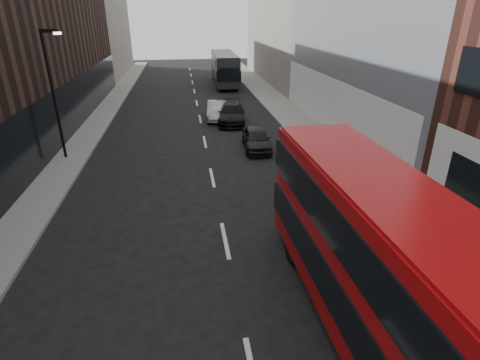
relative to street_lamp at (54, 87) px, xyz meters
name	(u,v)px	position (x,y,z in m)	size (l,w,h in m)	color
sidewalk_right	(293,118)	(15.72, 7.00, -4.11)	(3.00, 80.00, 0.15)	slate
sidewalk_left	(95,125)	(0.22, 7.00, -4.11)	(2.00, 80.00, 0.15)	slate
building_left_mid	(48,25)	(-3.28, 12.00, 2.82)	(5.00, 24.00, 14.00)	black
building_left_far	(101,25)	(-3.28, 34.00, 2.32)	(5.00, 20.00, 13.00)	slate
street_lamp	(54,87)	(0.00, 0.00, 0.00)	(1.06, 0.22, 7.00)	black
red_bus	(379,258)	(11.48, -15.00, -1.78)	(2.68, 10.78, 4.33)	#A1090C
grey_bus	(225,68)	(12.05, 23.88, -2.25)	(2.93, 11.25, 3.61)	black
car_a	(256,139)	(11.36, 0.10, -3.50)	(1.61, 3.99, 1.36)	black
car_b	(217,110)	(9.59, 7.89, -3.49)	(1.47, 4.22, 1.39)	#93959B
car_c	(232,113)	(10.64, 6.58, -3.46)	(2.03, 4.99, 1.45)	black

